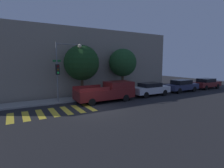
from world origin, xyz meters
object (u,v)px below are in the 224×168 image
object	(u,v)px
traffic_light_pole	(63,64)
tree_near_corner	(82,63)
pickup_truck	(107,91)
tree_midblock	(123,63)
sedan_near_corner	(150,89)
sedan_far_end	(206,83)
sedan_middle	(182,86)

from	to	relation	value
traffic_light_pole	tree_near_corner	world-z (taller)	traffic_light_pole
pickup_truck	tree_midblock	world-z (taller)	tree_midblock
tree_near_corner	traffic_light_pole	bearing A→B (deg)	-152.98
sedan_near_corner	tree_near_corner	world-z (taller)	tree_near_corner
traffic_light_pole	sedan_near_corner	xyz separation A→B (m)	(9.16, -1.27, -2.76)
pickup_truck	traffic_light_pole	bearing A→B (deg)	161.41
sedan_near_corner	sedan_far_end	size ratio (longest dim) A/B	1.01
sedan_near_corner	sedan_middle	xyz separation A→B (m)	(5.13, -0.00, 0.01)
sedan_middle	sedan_far_end	xyz separation A→B (m)	(5.11, -0.00, -0.02)
traffic_light_pole	pickup_truck	xyz separation A→B (m)	(3.78, -1.27, -2.60)
pickup_truck	tree_near_corner	distance (m)	3.93
sedan_near_corner	sedan_far_end	bearing A→B (deg)	-0.00
tree_near_corner	sedan_far_end	bearing A→B (deg)	-7.79
pickup_truck	tree_midblock	distance (m)	4.84
pickup_truck	tree_near_corner	bearing A→B (deg)	124.75
sedan_near_corner	tree_midblock	xyz separation A→B (m)	(-2.12, 2.36, 2.84)
tree_near_corner	tree_midblock	distance (m)	4.90
sedan_far_end	sedan_near_corner	bearing A→B (deg)	180.00
sedan_far_end	sedan_middle	bearing A→B (deg)	180.00
traffic_light_pole	pickup_truck	size ratio (longest dim) A/B	0.97
traffic_light_pole	sedan_middle	xyz separation A→B (m)	(14.29, -1.27, -2.75)
traffic_light_pole	sedan_middle	distance (m)	14.61
traffic_light_pole	tree_near_corner	xyz separation A→B (m)	(2.14, 1.09, 0.08)
sedan_far_end	tree_near_corner	xyz separation A→B (m)	(-17.27, 2.36, 2.85)
sedan_middle	tree_midblock	size ratio (longest dim) A/B	0.85
traffic_light_pole	sedan_middle	bearing A→B (deg)	-5.08
traffic_light_pole	sedan_far_end	xyz separation A→B (m)	(19.41, -1.27, -2.77)
pickup_truck	sedan_middle	bearing A→B (deg)	-0.00
tree_near_corner	tree_midblock	xyz separation A→B (m)	(4.90, 0.00, 0.00)
traffic_light_pole	pickup_truck	world-z (taller)	traffic_light_pole
traffic_light_pole	sedan_far_end	distance (m)	19.64
tree_near_corner	sedan_near_corner	bearing A→B (deg)	-18.59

